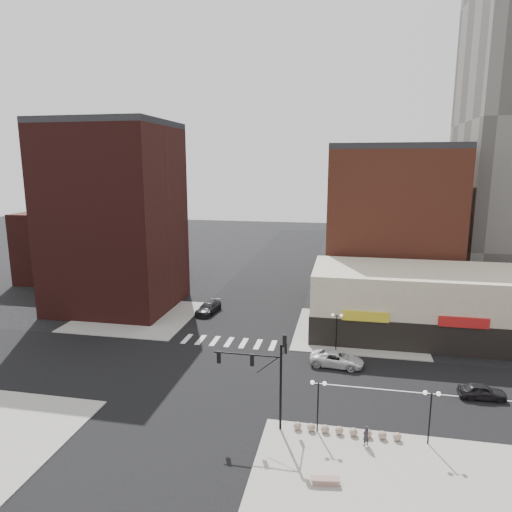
# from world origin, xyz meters

# --- Properties ---
(ground) EXTENTS (240.00, 240.00, 0.00)m
(ground) POSITION_xyz_m (0.00, 0.00, 0.00)
(ground) COLOR black
(ground) RESTS_ON ground
(road_ew) EXTENTS (200.00, 14.00, 0.02)m
(road_ew) POSITION_xyz_m (0.00, 0.00, 0.01)
(road_ew) COLOR black
(road_ew) RESTS_ON ground
(road_ns) EXTENTS (14.00, 200.00, 0.02)m
(road_ns) POSITION_xyz_m (0.00, 0.00, 0.01)
(road_ns) COLOR black
(road_ns) RESTS_ON ground
(sidewalk_nw) EXTENTS (15.00, 15.00, 0.12)m
(sidewalk_nw) POSITION_xyz_m (-14.50, 14.50, 0.06)
(sidewalk_nw) COLOR gray
(sidewalk_nw) RESTS_ON ground
(sidewalk_ne) EXTENTS (15.00, 15.00, 0.12)m
(sidewalk_ne) POSITION_xyz_m (14.50, 14.50, 0.06)
(sidewalk_ne) COLOR gray
(sidewalk_ne) RESTS_ON ground
(sidewalk_se) EXTENTS (18.00, 14.00, 0.12)m
(sidewalk_se) POSITION_xyz_m (16.00, -14.00, 0.06)
(sidewalk_se) COLOR gray
(sidewalk_se) RESTS_ON ground
(building_nw) EXTENTS (16.00, 15.00, 25.00)m
(building_nw) POSITION_xyz_m (-19.00, 18.50, 12.50)
(building_nw) COLOR #3A1512
(building_nw) RESTS_ON ground
(building_nw_low) EXTENTS (20.00, 18.00, 12.00)m
(building_nw_low) POSITION_xyz_m (-32.00, 34.00, 6.00)
(building_nw_low) COLOR #3A1512
(building_nw_low) RESTS_ON ground
(building_ne_midrise) EXTENTS (18.00, 15.00, 22.00)m
(building_ne_midrise) POSITION_xyz_m (19.00, 29.50, 11.00)
(building_ne_midrise) COLOR brown
(building_ne_midrise) RESTS_ON ground
(building_ne_row) EXTENTS (24.20, 12.20, 8.00)m
(building_ne_row) POSITION_xyz_m (21.00, 15.00, 3.30)
(building_ne_row) COLOR beige
(building_ne_row) RESTS_ON ground
(traffic_signal) EXTENTS (5.59, 3.09, 7.77)m
(traffic_signal) POSITION_xyz_m (7.24, -7.83, 4.96)
(traffic_signal) COLOR black
(traffic_signal) RESTS_ON ground
(street_lamp_se_a) EXTENTS (1.22, 0.32, 4.16)m
(street_lamp_se_a) POSITION_xyz_m (11.00, -8.00, 3.29)
(street_lamp_se_a) COLOR black
(street_lamp_se_a) RESTS_ON sidewalk_se
(street_lamp_se_b) EXTENTS (1.22, 0.32, 4.16)m
(street_lamp_se_b) POSITION_xyz_m (19.00, -8.00, 3.29)
(street_lamp_se_b) COLOR black
(street_lamp_se_b) RESTS_ON sidewalk_se
(street_lamp_ne) EXTENTS (1.22, 0.32, 4.16)m
(street_lamp_ne) POSITION_xyz_m (12.00, 8.00, 3.29)
(street_lamp_ne) COLOR black
(street_lamp_ne) RESTS_ON sidewalk_ne
(bollard_row) EXTENTS (7.96, 0.61, 0.61)m
(bollard_row) POSITION_xyz_m (13.17, -8.00, 0.42)
(bollard_row) COLOR tan
(bollard_row) RESTS_ON sidewalk_se
(white_suv) EXTENTS (5.55, 2.95, 1.48)m
(white_suv) POSITION_xyz_m (12.18, 4.25, 0.74)
(white_suv) COLOR silver
(white_suv) RESTS_ON ground
(dark_sedan_east) EXTENTS (4.00, 1.75, 1.34)m
(dark_sedan_east) POSITION_xyz_m (24.76, 0.04, 0.67)
(dark_sedan_east) COLOR black
(dark_sedan_east) RESTS_ON ground
(dark_sedan_north) EXTENTS (2.85, 5.54, 1.54)m
(dark_sedan_north) POSITION_xyz_m (-5.47, 17.78, 0.77)
(dark_sedan_north) COLOR black
(dark_sedan_north) RESTS_ON ground
(pedestrian) EXTENTS (0.67, 0.66, 1.55)m
(pedestrian) POSITION_xyz_m (14.55, -9.07, 0.89)
(pedestrian) COLOR #2A262C
(pedestrian) RESTS_ON sidewalk_se
(stone_bench) EXTENTS (1.87, 0.80, 0.42)m
(stone_bench) POSITION_xyz_m (11.89, -13.75, 0.35)
(stone_bench) COLOR #916C64
(stone_bench) RESTS_ON sidewalk_se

